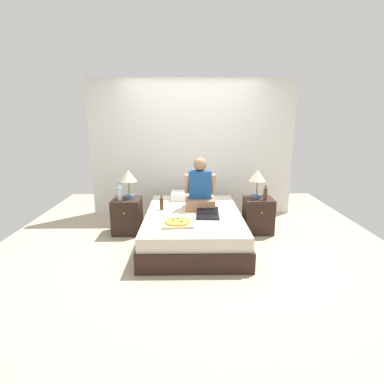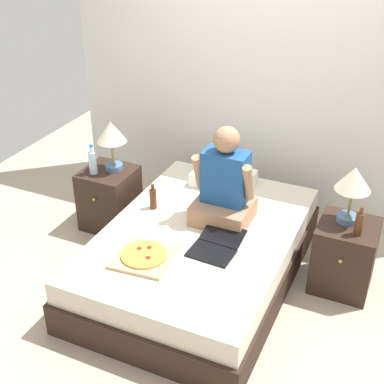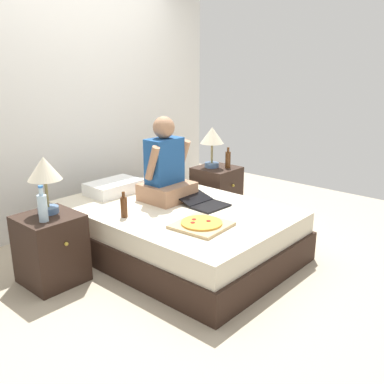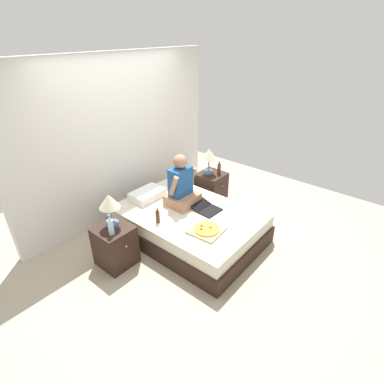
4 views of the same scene
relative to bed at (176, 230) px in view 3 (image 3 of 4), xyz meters
The scene contains 14 objects.
ground_plane 0.22m from the bed, ahead, with size 5.74×5.74×0.00m, color tan.
wall_back 1.73m from the bed, 90.00° to the left, with size 3.74×0.12×2.50m, color silver.
bed is the anchor object (origin of this frame).
nightstand_left 1.11m from the bed, 160.80° to the left, with size 0.44×0.47×0.56m.
lamp_on_left_nightstand 1.28m from the bed, 157.63° to the left, with size 0.26×0.26×0.45m.
water_bottle 1.25m from the bed, 166.29° to the left, with size 0.07×0.07×0.28m.
nightstand_right 1.11m from the bed, 19.20° to the left, with size 0.44×0.47×0.56m.
lamp_on_right_nightstand 1.29m from the bed, 22.17° to the left, with size 0.26×0.26×0.45m.
beer_bottle 1.23m from the bed, 13.34° to the left, with size 0.06×0.06×0.23m.
pillow 0.81m from the bed, 97.68° to the left, with size 0.52×0.34×0.12m, color white.
person_seated 0.57m from the bed, 65.23° to the left, with size 0.47×0.40×0.78m.
laptop 0.36m from the bed, 41.40° to the right, with size 0.34×0.43×0.07m.
pizza_box 0.58m from the bed, 113.90° to the right, with size 0.43×0.43×0.05m.
beer_bottle_on_bed 0.59m from the bed, 163.09° to the left, with size 0.06×0.06×0.22m.
Camera 3 is at (-2.62, -2.52, 1.70)m, focal length 40.00 mm.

